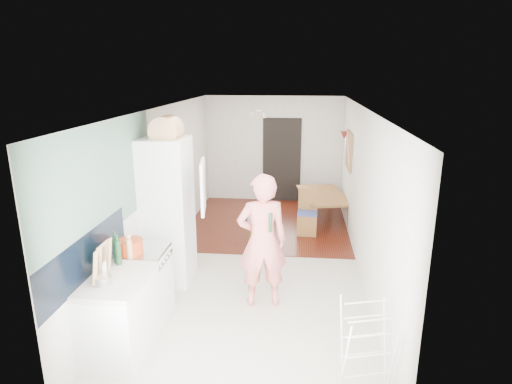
% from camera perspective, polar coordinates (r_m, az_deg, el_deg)
% --- Properties ---
extents(room_shell, '(3.20, 7.00, 2.50)m').
position_cam_1_polar(room_shell, '(6.78, 0.47, 0.49)').
color(room_shell, silver).
rests_on(room_shell, ground).
extents(floor, '(3.20, 7.00, 0.01)m').
position_cam_1_polar(floor, '(7.21, 0.44, -9.14)').
color(floor, beige).
rests_on(floor, ground).
extents(wood_floor_overlay, '(3.20, 3.30, 0.01)m').
position_cam_1_polar(wood_floor_overlay, '(8.91, 1.58, -4.10)').
color(wood_floor_overlay, '#531C10').
rests_on(wood_floor_overlay, room_shell).
extents(sage_wall_panel, '(0.02, 3.00, 1.30)m').
position_cam_1_polar(sage_wall_panel, '(5.16, -19.64, 1.53)').
color(sage_wall_panel, slate).
rests_on(sage_wall_panel, room_shell).
extents(tile_splashback, '(0.02, 1.90, 0.50)m').
position_cam_1_polar(tile_splashback, '(4.91, -21.54, -8.02)').
color(tile_splashback, black).
rests_on(tile_splashback, room_shell).
extents(doorway_recess, '(0.90, 0.04, 2.00)m').
position_cam_1_polar(doorway_recess, '(10.20, 3.45, 4.25)').
color(doorway_recess, black).
rests_on(doorway_recess, room_shell).
extents(base_cabinet, '(0.60, 0.90, 0.86)m').
position_cam_1_polar(base_cabinet, '(5.11, -17.75, -15.72)').
color(base_cabinet, white).
rests_on(base_cabinet, room_shell).
extents(worktop, '(0.62, 0.92, 0.06)m').
position_cam_1_polar(worktop, '(4.89, -18.21, -11.11)').
color(worktop, silver).
rests_on(worktop, room_shell).
extents(range_cooker, '(0.60, 0.60, 0.88)m').
position_cam_1_polar(range_cooker, '(5.71, -14.76, -11.85)').
color(range_cooker, white).
rests_on(range_cooker, room_shell).
extents(cooker_top, '(0.60, 0.60, 0.04)m').
position_cam_1_polar(cooker_top, '(5.51, -15.10, -7.61)').
color(cooker_top, '#B4B4B6').
rests_on(cooker_top, room_shell).
extents(fridge_housing, '(0.66, 0.66, 2.15)m').
position_cam_1_polar(fridge_housing, '(6.34, -11.74, -2.58)').
color(fridge_housing, white).
rests_on(fridge_housing, room_shell).
extents(fridge_door, '(0.14, 0.56, 0.70)m').
position_cam_1_polar(fridge_door, '(5.77, -7.10, 0.72)').
color(fridge_door, white).
rests_on(fridge_door, room_shell).
extents(fridge_interior, '(0.02, 0.52, 0.66)m').
position_cam_1_polar(fridge_interior, '(6.12, -9.21, 1.52)').
color(fridge_interior, white).
rests_on(fridge_interior, room_shell).
extents(pinboard, '(0.03, 0.90, 0.70)m').
position_cam_1_polar(pinboard, '(8.59, 12.31, 5.46)').
color(pinboard, tan).
rests_on(pinboard, room_shell).
extents(pinboard_frame, '(0.00, 0.94, 0.74)m').
position_cam_1_polar(pinboard_frame, '(8.59, 12.21, 5.46)').
color(pinboard_frame, olive).
rests_on(pinboard_frame, room_shell).
extents(wall_sconce, '(0.18, 0.18, 0.16)m').
position_cam_1_polar(wall_sconce, '(9.19, 11.71, 7.42)').
color(wall_sconce, maroon).
rests_on(wall_sconce, room_shell).
extents(person, '(0.87, 0.67, 2.14)m').
position_cam_1_polar(person, '(5.55, 0.83, -5.00)').
color(person, '#F27C72').
rests_on(person, floor).
extents(dining_table, '(0.98, 1.45, 0.47)m').
position_cam_1_polar(dining_table, '(9.20, 9.04, -2.15)').
color(dining_table, olive).
rests_on(dining_table, floor).
extents(dining_chair, '(0.39, 0.39, 0.88)m').
position_cam_1_polar(dining_chair, '(8.23, 6.85, -2.73)').
color(dining_chair, olive).
rests_on(dining_chair, floor).
extents(stool, '(0.41, 0.41, 0.44)m').
position_cam_1_polar(stool, '(7.80, 0.37, -5.36)').
color(stool, olive).
rests_on(stool, floor).
extents(grey_drape, '(0.48, 0.48, 0.19)m').
position_cam_1_polar(grey_drape, '(7.69, 0.44, -3.15)').
color(grey_drape, gray).
rests_on(grey_drape, stool).
extents(drying_rack, '(0.54, 0.51, 0.88)m').
position_cam_1_polar(drying_rack, '(4.55, 14.43, -19.60)').
color(drying_rack, white).
rests_on(drying_rack, floor).
extents(bread_bin, '(0.43, 0.41, 0.22)m').
position_cam_1_polar(bread_bin, '(6.05, -11.87, 8.06)').
color(bread_bin, tan).
rests_on(bread_bin, fridge_housing).
extents(red_casserole, '(0.34, 0.34, 0.17)m').
position_cam_1_polar(red_casserole, '(5.40, -16.35, -6.97)').
color(red_casserole, '#C83E16').
rests_on(red_casserole, cooker_top).
extents(steel_pan, '(0.23, 0.23, 0.09)m').
position_cam_1_polar(steel_pan, '(4.76, -19.73, -11.01)').
color(steel_pan, '#B4B4B6').
rests_on(steel_pan, worktop).
extents(held_bottle, '(0.05, 0.05, 0.24)m').
position_cam_1_polar(held_bottle, '(5.36, 1.95, -4.11)').
color(held_bottle, '#193F20').
rests_on(held_bottle, person).
extents(bottle_a, '(0.07, 0.07, 0.29)m').
position_cam_1_polar(bottle_a, '(5.12, -17.90, -7.71)').
color(bottle_a, '#193F20').
rests_on(bottle_a, worktop).
extents(bottle_b, '(0.08, 0.08, 0.30)m').
position_cam_1_polar(bottle_b, '(5.17, -18.14, -7.40)').
color(bottle_b, '#193F20').
rests_on(bottle_b, worktop).
extents(bottle_c, '(0.08, 0.08, 0.20)m').
position_cam_1_polar(bottle_c, '(4.87, -19.73, -9.71)').
color(bottle_c, silver).
rests_on(bottle_c, worktop).
extents(pepper_mill_front, '(0.06, 0.06, 0.20)m').
position_cam_1_polar(pepper_mill_front, '(5.25, -18.00, -7.67)').
color(pepper_mill_front, tan).
rests_on(pepper_mill_front, worktop).
extents(pepper_mill_back, '(0.07, 0.07, 0.24)m').
position_cam_1_polar(pepper_mill_back, '(5.27, -16.53, -7.22)').
color(pepper_mill_back, tan).
rests_on(pepper_mill_back, worktop).
extents(chopping_boards, '(0.14, 0.30, 0.41)m').
position_cam_1_polar(chopping_boards, '(4.80, -19.82, -8.72)').
color(chopping_boards, tan).
rests_on(chopping_boards, worktop).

